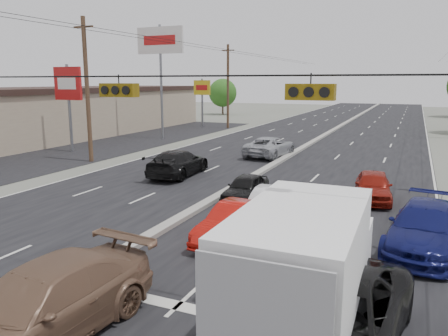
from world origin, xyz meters
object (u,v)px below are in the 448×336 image
(tree_left_far, at_px, (223,93))
(queue_car_d, at_px, (425,228))
(pole_sign_mid, at_px, (68,88))
(pole_sign_billboard, at_px, (160,48))
(queue_car_b, at_px, (272,208))
(oncoming_far, at_px, (270,147))
(box_truck, at_px, (306,271))
(tan_sedan, at_px, (42,306))
(red_sedan, at_px, (236,223))
(oncoming_near, at_px, (178,163))
(black_suv, at_px, (331,319))
(pole_sign_far, at_px, (202,92))
(queue_car_a, at_px, (246,188))
(utility_pole_left_b, at_px, (87,90))
(utility_pole_left_c, at_px, (228,86))
(queue_car_e, at_px, (373,186))

(tree_left_far, xyz_separation_m, queue_car_d, (31.21, -53.78, -2.93))
(pole_sign_mid, height_order, pole_sign_billboard, pole_sign_billboard)
(pole_sign_billboard, height_order, queue_car_b, pole_sign_billboard)
(queue_car_d, bearing_deg, tree_left_far, 127.71)
(queue_car_d, bearing_deg, oncoming_far, 131.16)
(tree_left_far, bearing_deg, queue_car_b, -64.33)
(box_truck, distance_m, tan_sedan, 5.85)
(red_sedan, bearing_deg, oncoming_near, 135.30)
(pole_sign_billboard, xyz_separation_m, tan_sedan, (15.90, -30.98, -8.03))
(pole_sign_mid, height_order, black_suv, pole_sign_mid)
(red_sedan, relative_size, oncoming_near, 0.77)
(tan_sedan, bearing_deg, pole_sign_far, 117.92)
(pole_sign_far, bearing_deg, oncoming_far, -50.63)
(red_sedan, relative_size, black_suv, 0.69)
(pole_sign_far, height_order, oncoming_far, pole_sign_far)
(pole_sign_billboard, xyz_separation_m, oncoming_near, (10.09, -14.66, -8.08))
(pole_sign_far, relative_size, queue_car_a, 1.63)
(utility_pole_left_b, distance_m, tree_left_far, 46.01)
(utility_pole_left_b, distance_m, black_suv, 25.83)
(utility_pole_left_b, xyz_separation_m, black_suv, (19.82, -16.00, -4.27))
(utility_pole_left_c, height_order, pole_sign_billboard, pole_sign_billboard)
(box_truck, distance_m, queue_car_a, 11.61)
(queue_car_a, relative_size, queue_car_e, 0.89)
(pole_sign_mid, bearing_deg, queue_car_d, -24.19)
(tree_left_far, relative_size, queue_car_a, 1.66)
(black_suv, distance_m, queue_car_a, 12.18)
(red_sedan, bearing_deg, box_truck, -48.12)
(utility_pole_left_b, bearing_deg, red_sedan, -34.35)
(tan_sedan, relative_size, black_suv, 0.96)
(pole_sign_mid, xyz_separation_m, tree_left_far, (-5.00, 42.00, -1.40))
(pole_sign_billboard, distance_m, red_sedan, 30.49)
(box_truck, height_order, red_sedan, box_truck)
(pole_sign_billboard, distance_m, pole_sign_far, 12.89)
(queue_car_b, bearing_deg, box_truck, -68.47)
(utility_pole_left_b, relative_size, red_sedan, 2.41)
(oncoming_near, bearing_deg, pole_sign_mid, -24.08)
(tree_left_far, relative_size, oncoming_far, 1.12)
(utility_pole_left_b, bearing_deg, oncoming_far, 32.99)
(pole_sign_far, relative_size, oncoming_far, 1.10)
(red_sedan, bearing_deg, oncoming_far, 109.50)
(pole_sign_far, xyz_separation_m, queue_car_a, (17.40, -30.36, -3.78))
(queue_car_a, bearing_deg, queue_car_e, 23.91)
(oncoming_near, bearing_deg, queue_car_e, 170.39)
(utility_pole_left_c, xyz_separation_m, pole_sign_billboard, (-2.00, -12.00, 3.76))
(pole_sign_far, relative_size, black_suv, 1.00)
(queue_car_a, bearing_deg, red_sedan, -73.36)
(pole_sign_billboard, xyz_separation_m, queue_car_a, (15.90, -18.36, -8.24))
(utility_pole_left_b, bearing_deg, pole_sign_billboard, 98.75)
(utility_pole_left_b, bearing_deg, queue_car_b, -27.41)
(utility_pole_left_b, height_order, oncoming_far, utility_pole_left_b)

